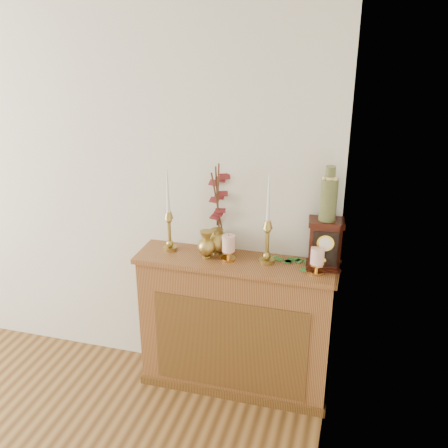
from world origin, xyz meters
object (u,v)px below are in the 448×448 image
(ginger_jar, at_px, (219,211))
(bud_vase, at_px, (207,245))
(candlestick_left, at_px, (169,225))
(mantel_clock, at_px, (325,245))
(candlestick_center, at_px, (267,235))
(ceramic_vase, at_px, (329,196))

(ginger_jar, bearing_deg, bud_vase, -106.64)
(candlestick_left, relative_size, bud_vase, 2.96)
(ginger_jar, xyz_separation_m, mantel_clock, (0.66, -0.07, -0.12))
(candlestick_left, distance_m, ginger_jar, 0.32)
(candlestick_center, bearing_deg, candlestick_left, 178.65)
(candlestick_left, xyz_separation_m, mantel_clock, (0.96, 0.01, -0.02))
(candlestick_left, bearing_deg, ceramic_vase, 0.85)
(candlestick_left, distance_m, ceramic_vase, 0.99)
(candlestick_center, xyz_separation_m, ceramic_vase, (0.33, 0.03, 0.26))
(candlestick_left, height_order, bud_vase, candlestick_left)
(candlestick_center, distance_m, mantel_clock, 0.34)
(candlestick_center, xyz_separation_m, ginger_jar, (-0.33, 0.10, 0.09))
(ceramic_vase, bearing_deg, mantel_clock, -83.88)
(candlestick_left, distance_m, bud_vase, 0.28)
(candlestick_left, distance_m, candlestick_center, 0.62)
(candlestick_left, bearing_deg, candlestick_center, -1.35)
(candlestick_left, bearing_deg, ginger_jar, 15.57)
(candlestick_center, bearing_deg, ceramic_vase, 4.95)
(bud_vase, xyz_separation_m, ginger_jar, (0.04, 0.13, 0.18))
(candlestick_center, height_order, ceramic_vase, ceramic_vase)
(ginger_jar, bearing_deg, candlestick_center, -16.71)
(candlestick_left, height_order, ginger_jar, ginger_jar)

